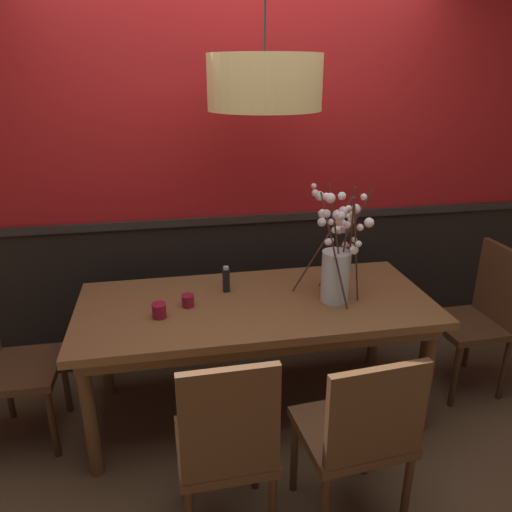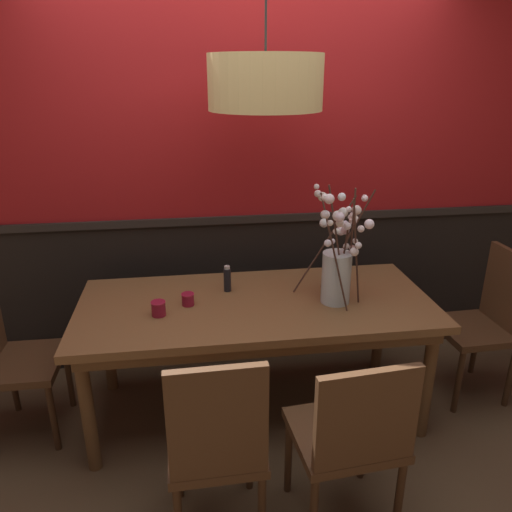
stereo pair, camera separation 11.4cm
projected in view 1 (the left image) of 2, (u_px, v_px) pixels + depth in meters
The scene contains 13 objects.
ground_plane at pixel (256, 409), 3.04m from camera, with size 24.00×24.00×0.00m, color brown.
back_wall at pixel (236, 153), 3.14m from camera, with size 5.26×0.14×2.94m.
dining_table at pixel (256, 314), 2.80m from camera, with size 1.99×0.88×0.74m.
chair_near_side_left at pixel (227, 444), 2.01m from camera, with size 0.41×0.43×0.96m.
chair_near_side_right at pixel (360, 431), 2.09m from camera, with size 0.49×0.46×0.91m.
chair_far_side_left at pixel (191, 284), 3.58m from camera, with size 0.42×0.43×0.88m.
chair_head_west_end at pixel (5, 359), 2.62m from camera, with size 0.39×0.44×0.93m.
chair_head_east_end at pixel (480, 313), 3.10m from camera, with size 0.42×0.44×0.96m.
vase_with_blossoms at pixel (337, 264), 2.72m from camera, with size 0.43×0.54×0.68m.
candle_holder_nearer_center at pixel (159, 310), 2.58m from camera, with size 0.08×0.08×0.08m.
candle_holder_nearer_edge at pixel (188, 300), 2.70m from camera, with size 0.07×0.07×0.07m.
condiment_bottle at pixel (226, 280), 2.87m from camera, with size 0.04×0.04×0.16m.
pendant_lamp at pixel (265, 82), 2.43m from camera, with size 0.58×0.58×1.17m.
Camera 1 is at (-0.46, -2.45, 1.97)m, focal length 34.39 mm.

